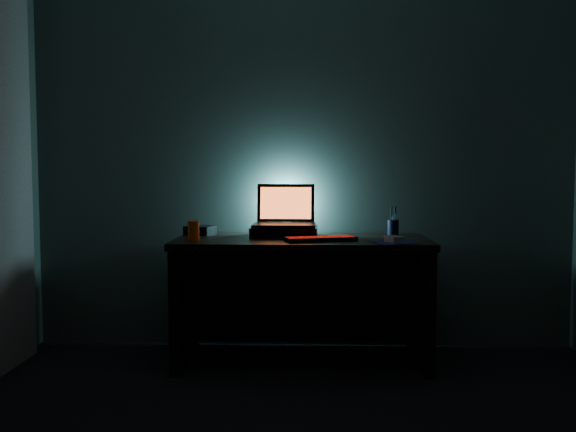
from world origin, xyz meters
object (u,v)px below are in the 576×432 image
(laptop, at_px, (285,216))
(juice_glass, at_px, (193,231))
(keyboard, at_px, (321,239))
(mouse, at_px, (394,239))
(router, at_px, (200,230))
(pen_cup, at_px, (393,228))

(laptop, height_order, juice_glass, laptop)
(laptop, bearing_deg, keyboard, -53.30)
(mouse, xyz_separation_m, juice_glass, (-1.14, 0.09, 0.04))
(mouse, xyz_separation_m, router, (-1.16, 0.42, 0.01))
(laptop, distance_m, pen_cup, 0.67)
(juice_glass, distance_m, router, 0.34)
(mouse, bearing_deg, keyboard, 147.04)
(pen_cup, height_order, juice_glass, juice_glass)
(keyboard, bearing_deg, mouse, -28.68)
(mouse, bearing_deg, router, 138.88)
(laptop, distance_m, mouse, 0.74)
(laptop, height_order, pen_cup, laptop)
(laptop, height_order, keyboard, laptop)
(router, bearing_deg, keyboard, -5.29)
(laptop, height_order, mouse, laptop)
(router, bearing_deg, laptop, 15.58)
(laptop, xyz_separation_m, keyboard, (0.22, -0.31, -0.11))
(keyboard, distance_m, pen_cup, 0.55)
(laptop, relative_size, pen_cup, 3.90)
(mouse, relative_size, juice_glass, 1.00)
(pen_cup, relative_size, juice_glass, 0.87)
(laptop, relative_size, router, 1.92)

